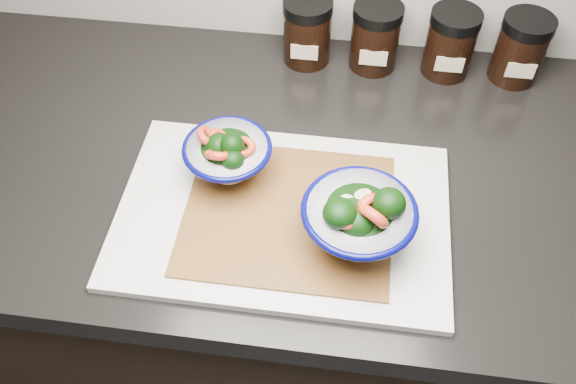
# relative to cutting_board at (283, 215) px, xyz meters

# --- Properties ---
(cabinet) EXTENTS (3.43, 0.58, 0.86)m
(cabinet) POSITION_rel_cutting_board_xyz_m (0.07, 0.11, -0.48)
(cabinet) COLOR black
(cabinet) RESTS_ON ground
(countertop) EXTENTS (3.50, 0.60, 0.04)m
(countertop) POSITION_rel_cutting_board_xyz_m (0.07, 0.11, -0.03)
(countertop) COLOR black
(countertop) RESTS_ON cabinet
(cutting_board) EXTENTS (0.45, 0.30, 0.01)m
(cutting_board) POSITION_rel_cutting_board_xyz_m (0.00, 0.00, 0.00)
(cutting_board) COLOR silver
(cutting_board) RESTS_ON countertop
(bamboo_mat) EXTENTS (0.28, 0.24, 0.00)m
(bamboo_mat) POSITION_rel_cutting_board_xyz_m (0.01, -0.00, 0.01)
(bamboo_mat) COLOR brown
(bamboo_mat) RESTS_ON cutting_board
(bowl_left) EXTENTS (0.12, 0.12, 0.09)m
(bowl_left) POSITION_rel_cutting_board_xyz_m (-0.08, 0.05, 0.05)
(bowl_left) COLOR white
(bowl_left) RESTS_ON bamboo_mat
(bowl_right) EXTENTS (0.15, 0.15, 0.11)m
(bowl_right) POSITION_rel_cutting_board_xyz_m (0.10, -0.04, 0.06)
(bowl_right) COLOR white
(bowl_right) RESTS_ON bamboo_mat
(spice_jar_a) EXTENTS (0.08, 0.08, 0.11)m
(spice_jar_a) POSITION_rel_cutting_board_xyz_m (-0.01, 0.35, 0.05)
(spice_jar_a) COLOR black
(spice_jar_a) RESTS_ON countertop
(spice_jar_b) EXTENTS (0.08, 0.08, 0.11)m
(spice_jar_b) POSITION_rel_cutting_board_xyz_m (0.11, 0.35, 0.05)
(spice_jar_b) COLOR black
(spice_jar_b) RESTS_ON countertop
(spice_jar_c) EXTENTS (0.08, 0.08, 0.11)m
(spice_jar_c) POSITION_rel_cutting_board_xyz_m (0.23, 0.35, 0.05)
(spice_jar_c) COLOR black
(spice_jar_c) RESTS_ON countertop
(spice_jar_d) EXTENTS (0.08, 0.08, 0.11)m
(spice_jar_d) POSITION_rel_cutting_board_xyz_m (0.34, 0.35, 0.05)
(spice_jar_d) COLOR black
(spice_jar_d) RESTS_ON countertop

